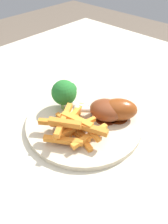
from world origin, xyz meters
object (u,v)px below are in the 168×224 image
dinner_plate (84,121)px  chicken_drumstick_far (116,110)px  broccoli_floret_front (65,92)px  chicken_drumstick_near (104,110)px  dining_table (52,157)px  carrot_fries_pile (74,126)px

dinner_plate → chicken_drumstick_far: chicken_drumstick_far is taller
dinner_plate → broccoli_floret_front: size_ratio=3.59×
chicken_drumstick_near → dining_table: bearing=144.6°
chicken_drumstick_near → chicken_drumstick_far: size_ratio=1.07×
carrot_fries_pile → chicken_drumstick_far: carrot_fries_pile is taller
broccoli_floret_front → chicken_drumstick_near: size_ratio=0.54×
dining_table → chicken_drumstick_near: bearing=-35.4°
chicken_drumstick_far → broccoli_floret_front: bearing=114.1°
carrot_fries_pile → dinner_plate: bearing=18.7°
dining_table → broccoli_floret_front: bearing=12.2°
carrot_fries_pile → chicken_drumstick_near: size_ratio=1.05×
broccoli_floret_front → chicken_drumstick_near: broccoli_floret_front is taller
chicken_drumstick_near → chicken_drumstick_far: 0.02m
dinner_plate → carrot_fries_pile: carrot_fries_pile is taller
chicken_drumstick_near → chicken_drumstick_far: (0.02, -0.02, 0.00)m
chicken_drumstick_near → dinner_plate: bearing=142.3°
dining_table → dinner_plate: bearing=-34.2°
carrot_fries_pile → dining_table: bearing=108.7°
broccoli_floret_front → carrot_fries_pile: (-0.05, -0.07, -0.02)m
chicken_drumstick_far → dining_table: bearing=142.1°
dining_table → dinner_plate: (0.06, -0.04, 0.10)m
dinner_plate → chicken_drumstick_near: chicken_drumstick_near is taller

